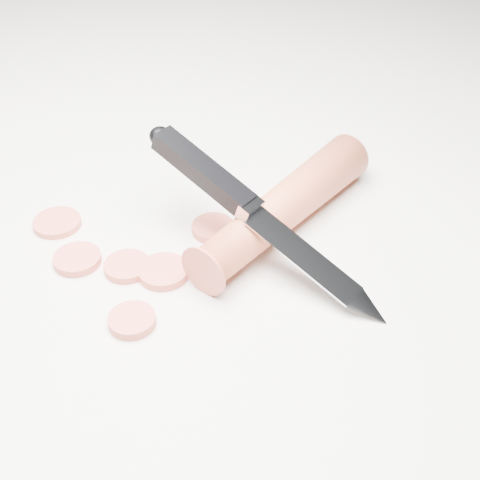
% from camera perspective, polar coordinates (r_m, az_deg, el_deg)
% --- Properties ---
extents(ground, '(2.40, 2.40, 0.00)m').
position_cam_1_polar(ground, '(0.56, -5.35, 0.61)').
color(ground, silver).
rests_on(ground, ground).
extents(carrot, '(0.10, 0.21, 0.04)m').
position_cam_1_polar(carrot, '(0.55, 3.78, 2.84)').
color(carrot, '#C34C2C').
rests_on(carrot, ground).
extents(carrot_slice_0, '(0.04, 0.04, 0.01)m').
position_cam_1_polar(carrot_slice_0, '(0.53, -9.62, -2.23)').
color(carrot_slice_0, '#CC4E3D').
rests_on(carrot_slice_0, ground).
extents(carrot_slice_1, '(0.03, 0.03, 0.01)m').
position_cam_1_polar(carrot_slice_1, '(0.49, -9.21, -6.78)').
color(carrot_slice_1, '#CC4E3D').
rests_on(carrot_slice_1, ground).
extents(carrot_slice_2, '(0.04, 0.04, 0.01)m').
position_cam_1_polar(carrot_slice_2, '(0.59, -15.34, 1.43)').
color(carrot_slice_2, '#CC4E3D').
rests_on(carrot_slice_2, ground).
extents(carrot_slice_3, '(0.04, 0.04, 0.01)m').
position_cam_1_polar(carrot_slice_3, '(0.54, -13.72, -1.60)').
color(carrot_slice_3, '#CC4E3D').
rests_on(carrot_slice_3, ground).
extents(carrot_slice_4, '(0.04, 0.04, 0.01)m').
position_cam_1_polar(carrot_slice_4, '(0.56, -2.31, 1.02)').
color(carrot_slice_4, '#CC4E3D').
rests_on(carrot_slice_4, ground).
extents(carrot_slice_5, '(0.04, 0.04, 0.01)m').
position_cam_1_polar(carrot_slice_5, '(0.52, -6.55, -2.69)').
color(carrot_slice_5, '#CC4E3D').
rests_on(carrot_slice_5, ground).
extents(kitchen_knife, '(0.23, 0.09, 0.08)m').
position_cam_1_polar(kitchen_knife, '(0.51, 2.01, 2.02)').
color(kitchen_knife, silver).
rests_on(kitchen_knife, ground).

